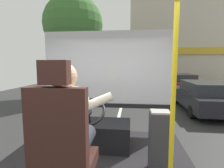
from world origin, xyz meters
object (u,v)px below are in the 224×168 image
Objects in this scene: fare_box at (159,142)px; steering_console at (95,133)px; driver_seat at (63,152)px; handrail_pole at (173,99)px; bus_driver at (67,123)px; parked_car_red at (179,83)px; parked_car_black at (205,96)px.

steering_console is at bearing 148.80° from fare_box.
driver_seat is 0.67× the size of handrail_pole.
bus_driver reaches higher than parked_car_red.
handrail_pole is at bearing -105.00° from parked_car_red.
handrail_pole is 2.63× the size of fare_box.
driver_seat is at bearing -140.61° from fare_box.
fare_box is (-0.03, 0.48, -0.63)m from handrail_pole.
bus_driver is 0.97m from handrail_pole.
steering_console is 1.60m from handrail_pole.
driver_seat is at bearing -109.08° from parked_car_red.
bus_driver reaches higher than parked_car_black.
bus_driver is 0.77× the size of steering_console.
handrail_pole is (0.94, 0.15, 0.21)m from bus_driver.
handrail_pole reaches higher than parked_car_red.
steering_console is at bearing -125.73° from parked_car_black.
handrail_pole is 11.30m from parked_car_red.
fare_box reaches higher than parked_car_black.
driver_seat is 1.23× the size of steering_console.
driver_seat is 1.76× the size of fare_box.
bus_driver is 0.20× the size of parked_car_red.
handrail_pole reaches higher than driver_seat.
parked_car_red is at bearing 70.75° from bus_driver.
handrail_pole reaches higher than parked_car_black.
driver_seat is 1.35m from steering_console.
parked_car_black is at bearing 63.99° from fare_box.
driver_seat is 11.80m from parked_car_red.
handrail_pole is 0.49× the size of parked_car_black.
fare_box is at bearing -31.20° from steering_console.
driver_seat is 1.19m from fare_box.
parked_car_red is (0.19, 4.76, 0.03)m from parked_car_black.
fare_box is at bearing -105.81° from parked_car_red.
steering_console is 1.43× the size of fare_box.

